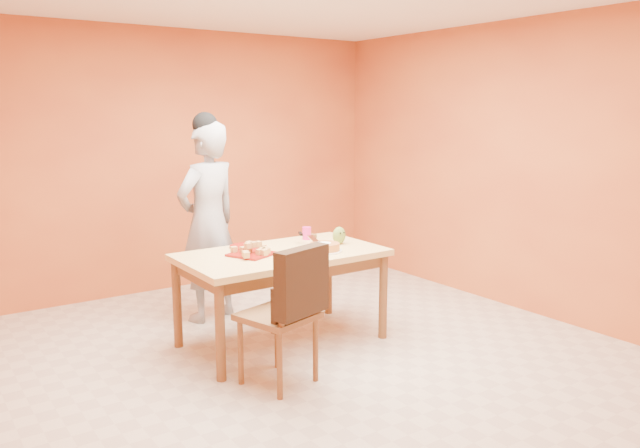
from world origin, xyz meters
TOP-DOWN VIEW (x-y plane):
  - floor at (0.00, 0.00)m, footprint 5.00×5.00m
  - wall_back at (0.00, 2.50)m, footprint 4.50×0.00m
  - wall_right at (2.25, 0.00)m, footprint 0.00×5.00m
  - dining_table at (-0.08, 0.45)m, footprint 1.60×0.90m
  - dining_chair at (-0.50, -0.22)m, footprint 0.57×0.64m
  - pastry_pile at (-0.33, 0.48)m, footprint 0.27×0.27m
  - person at (-0.30, 1.34)m, footprint 0.74×0.60m
  - pastry_platter at (-0.33, 0.48)m, footprint 0.39×0.39m
  - red_dinner_plate at (-0.23, 0.75)m, footprint 0.33×0.33m
  - white_cake_plate at (0.21, 0.26)m, footprint 0.29×0.29m
  - sponge_cake at (0.21, 0.26)m, footprint 0.24×0.24m
  - cake_server at (0.22, 0.44)m, footprint 0.15×0.27m
  - egg_ornament at (0.48, 0.42)m, footprint 0.14×0.13m
  - magenta_glass at (0.36, 0.74)m, footprint 0.10×0.10m
  - checker_tin at (0.44, 0.78)m, footprint 0.09×0.09m

SIDE VIEW (x-z plane):
  - floor at x=0.00m, z-range 0.00..0.00m
  - dining_chair at x=-0.50m, z-range 0.02..1.01m
  - dining_table at x=-0.08m, z-range 0.29..1.05m
  - white_cake_plate at x=0.21m, z-range 0.76..0.77m
  - red_dinner_plate at x=-0.23m, z-range 0.76..0.78m
  - pastry_platter at x=-0.33m, z-range 0.76..0.78m
  - checker_tin at x=0.44m, z-range 0.76..0.79m
  - sponge_cake at x=0.21m, z-range 0.77..0.83m
  - magenta_glass at x=0.36m, z-range 0.76..0.87m
  - pastry_pile at x=-0.33m, z-range 0.78..0.87m
  - egg_ornament at x=0.48m, z-range 0.76..0.91m
  - cake_server at x=0.22m, z-range 0.83..0.84m
  - person at x=-0.30m, z-range 0.00..1.78m
  - wall_back at x=0.00m, z-range -0.90..3.60m
  - wall_right at x=2.25m, z-range -1.15..3.85m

